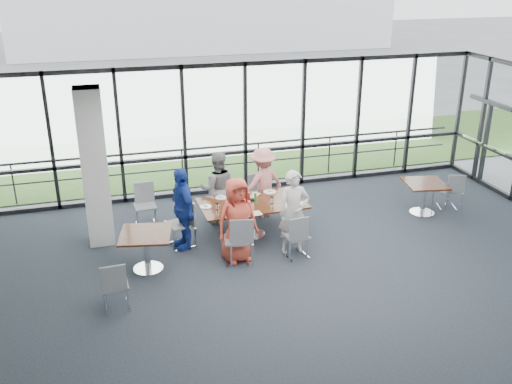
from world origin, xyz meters
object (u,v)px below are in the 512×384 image
object	(u,v)px
diner_near_left	(237,220)
chair_main_nl	(237,240)
main_table	(252,207)
chair_main_fr	(258,195)
chair_main_fl	(219,199)
diner_near_right	(294,212)
side_table_right	(425,187)
diner_far_right	(263,183)
diner_end	(182,208)
chair_main_end	(180,224)
chair_main_nr	(296,236)
diner_far_left	(218,188)
chair_spare_r	(448,191)
chair_spare_la	(115,285)
structural_column	(95,168)
side_table_left	(146,239)
chair_spare_lb	(145,206)

from	to	relation	value
diner_near_left	chair_main_nl	xyz separation A→B (m)	(-0.03, -0.11, -0.36)
main_table	chair_main_nl	size ratio (longest dim) A/B	2.31
chair_main_nl	chair_main_fr	bearing A→B (deg)	75.60
chair_main_nl	chair_main_fl	distance (m)	2.07
diner_near_right	chair_main_fl	distance (m)	2.23
side_table_right	diner_far_right	xyz separation A→B (m)	(-3.55, 0.88, 0.16)
main_table	side_table_right	xyz separation A→B (m)	(4.06, 0.01, -0.01)
chair_main_fr	diner_near_right	bearing A→B (deg)	88.64
diner_end	chair_main_end	world-z (taller)	diner_end
chair_main_nl	chair_main_fl	size ratio (longest dim) A/B	1.02
chair_main_nr	side_table_right	bearing A→B (deg)	10.69
diner_far_left	diner_far_right	xyz separation A→B (m)	(1.05, 0.05, -0.01)
chair_main_nl	chair_spare_r	distance (m)	5.51
diner_far_right	chair_main_fr	xyz separation A→B (m)	(-0.07, 0.18, -0.37)
chair_main_nr	chair_spare_la	world-z (taller)	chair_main_nr
diner_end	chair_main_fl	size ratio (longest dim) A/B	1.81
structural_column	chair_main_end	bearing A→B (deg)	-22.97
main_table	chair_main_fl	xyz separation A→B (m)	(-0.48, 1.02, -0.18)
diner_far_right	diner_near_right	bearing A→B (deg)	76.16
chair_main_fl	chair_spare_r	distance (m)	5.34
structural_column	chair_main_nr	world-z (taller)	structural_column
chair_main_fl	chair_main_end	xyz separation A→B (m)	(-1.04, -1.08, 0.02)
diner_end	chair_main_nr	size ratio (longest dim) A/B	1.92
structural_column	chair_spare_la	size ratio (longest dim) A/B	3.70
diner_far_right	chair_spare_la	size ratio (longest dim) A/B	1.85
side_table_left	diner_far_left	world-z (taller)	diner_far_left
chair_main_nl	side_table_right	bearing A→B (deg)	24.19
chair_spare_la	structural_column	bearing A→B (deg)	90.42
diner_far_left	chair_main_nr	world-z (taller)	diner_far_left
chair_spare_la	diner_near_left	bearing A→B (deg)	21.50
chair_main_end	chair_spare_la	xyz separation A→B (m)	(-1.38, -1.93, -0.05)
side_table_left	diner_far_left	size ratio (longest dim) A/B	0.67
structural_column	chair_main_nl	world-z (taller)	structural_column
structural_column	main_table	distance (m)	3.24
side_table_right	diner_far_left	world-z (taller)	diner_far_left
diner_near_left	diner_near_right	xyz separation A→B (m)	(1.15, 0.04, 0.01)
main_table	diner_far_left	xyz separation A→B (m)	(-0.54, 0.84, 0.17)
side_table_left	chair_spare_lb	distance (m)	1.96
diner_end	chair_spare_r	xyz separation A→B (m)	(6.25, 0.26, -0.42)
diner_far_left	chair_spare_la	world-z (taller)	diner_far_left
diner_end	chair_spare_r	bearing A→B (deg)	80.51
diner_far_left	chair_main_fr	size ratio (longest dim) A/B	1.87
main_table	chair_spare_la	bearing A→B (deg)	-147.23
diner_far_right	chair_main_nl	world-z (taller)	diner_far_right
chair_main_nl	chair_spare_la	bearing A→B (deg)	-146.31
side_table_right	diner_near_left	distance (m)	4.71
chair_main_end	chair_spare_la	world-z (taller)	chair_main_end
diner_near_left	diner_far_left	world-z (taller)	diner_near_left
main_table	chair_main_nr	size ratio (longest dim) A/B	2.50
diner_end	chair_main_fl	world-z (taller)	diner_end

